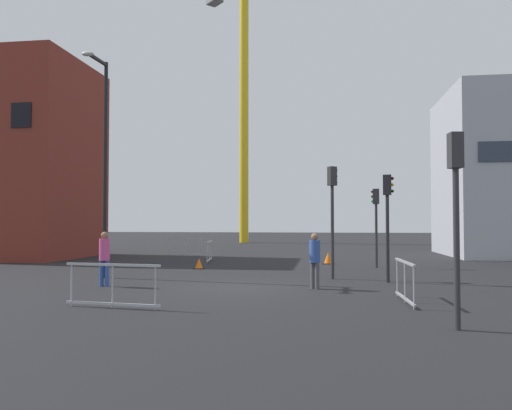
# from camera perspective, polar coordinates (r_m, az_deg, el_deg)

# --- Properties ---
(ground) EXTENTS (160.00, 160.00, 0.00)m
(ground) POSITION_cam_1_polar(r_m,az_deg,el_deg) (16.28, -1.89, -9.31)
(ground) COLOR black
(brick_building) EXTENTS (7.37, 7.30, 11.43)m
(brick_building) POSITION_cam_1_polar(r_m,az_deg,el_deg) (32.75, -24.92, 4.62)
(brick_building) COLOR maroon
(brick_building) RESTS_ON ground
(construction_crane) EXTENTS (13.64, 13.75, 27.33)m
(construction_crane) POSITION_cam_1_polar(r_m,az_deg,el_deg) (52.31, -1.09, 15.59)
(construction_crane) COLOR yellow
(construction_crane) RESTS_ON ground
(streetlamp_tall) EXTENTS (0.44, 1.53, 8.13)m
(streetlamp_tall) POSITION_cam_1_polar(r_m,az_deg,el_deg) (19.66, -16.96, 5.77)
(streetlamp_tall) COLOR black
(streetlamp_tall) RESTS_ON ground
(traffic_light_crosswalk) EXTENTS (0.38, 0.28, 3.73)m
(traffic_light_crosswalk) POSITION_cam_1_polar(r_m,az_deg,el_deg) (18.00, 14.71, -0.50)
(traffic_light_crosswalk) COLOR #232326
(traffic_light_crosswalk) RESTS_ON ground
(traffic_light_island) EXTENTS (0.39, 0.28, 3.60)m
(traffic_light_island) POSITION_cam_1_polar(r_m,az_deg,el_deg) (23.61, 13.46, -1.02)
(traffic_light_island) COLOR #2D2D30
(traffic_light_island) RESTS_ON ground
(traffic_light_median) EXTENTS (0.38, 0.35, 4.13)m
(traffic_light_median) POSITION_cam_1_polar(r_m,az_deg,el_deg) (18.68, 8.67, 0.15)
(traffic_light_median) COLOR #2D2D30
(traffic_light_median) RESTS_ON ground
(traffic_light_near) EXTENTS (0.27, 0.38, 3.85)m
(traffic_light_near) POSITION_cam_1_polar(r_m,az_deg,el_deg) (10.57, 21.74, 0.90)
(traffic_light_near) COLOR #2D2D30
(traffic_light_near) RESTS_ON ground
(pedestrian_walking) EXTENTS (0.34, 0.34, 1.77)m
(pedestrian_walking) POSITION_cam_1_polar(r_m,az_deg,el_deg) (17.11, -16.83, -5.40)
(pedestrian_walking) COLOR #33519E
(pedestrian_walking) RESTS_ON ground
(pedestrian_waiting) EXTENTS (0.34, 0.34, 1.74)m
(pedestrian_waiting) POSITION_cam_1_polar(r_m,az_deg,el_deg) (15.86, 6.69, -5.82)
(pedestrian_waiting) COLOR #4C4C51
(pedestrian_waiting) RESTS_ON ground
(safety_barrier_left_run) EXTENTS (2.22, 0.19, 1.08)m
(safety_barrier_left_run) POSITION_cam_1_polar(r_m,az_deg,el_deg) (31.10, -8.04, -4.71)
(safety_barrier_left_run) COLOR #B2B5BA
(safety_barrier_left_run) RESTS_ON ground
(safety_barrier_front) EXTENTS (0.36, 2.38, 1.08)m
(safety_barrier_front) POSITION_cam_1_polar(r_m,az_deg,el_deg) (26.45, -5.32, -5.21)
(safety_barrier_front) COLOR #B2B5BA
(safety_barrier_front) RESTS_ON ground
(safety_barrier_right_run) EXTENTS (0.17, 2.33, 1.08)m
(safety_barrier_right_run) POSITION_cam_1_polar(r_m,az_deg,el_deg) (13.76, 16.54, -8.24)
(safety_barrier_right_run) COLOR #9EA0A5
(safety_barrier_right_run) RESTS_ON ground
(safety_barrier_rear) EXTENTS (2.52, 0.35, 1.08)m
(safety_barrier_rear) POSITION_cam_1_polar(r_m,az_deg,el_deg) (12.85, -15.99, -8.70)
(safety_barrier_rear) COLOR #B2B5BA
(safety_barrier_rear) RESTS_ON ground
(traffic_cone_on_verge) EXTENTS (0.58, 0.58, 0.58)m
(traffic_cone_on_verge) POSITION_cam_1_polar(r_m,az_deg,el_deg) (25.34, 8.20, -6.02)
(traffic_cone_on_verge) COLOR black
(traffic_cone_on_verge) RESTS_ON ground
(traffic_cone_striped) EXTENTS (0.48, 0.48, 0.49)m
(traffic_cone_striped) POSITION_cam_1_polar(r_m,az_deg,el_deg) (22.60, -6.49, -6.65)
(traffic_cone_striped) COLOR black
(traffic_cone_striped) RESTS_ON ground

